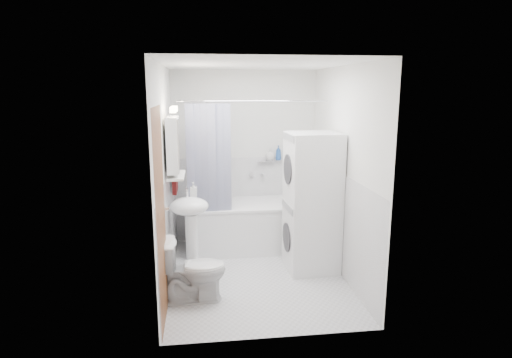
{
  "coord_description": "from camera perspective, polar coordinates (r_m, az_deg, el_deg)",
  "views": [
    {
      "loc": [
        -0.59,
        -4.65,
        2.14
      ],
      "look_at": [
        0.01,
        0.15,
        1.12
      ],
      "focal_mm": 30.0,
      "sensor_mm": 36.0,
      "label": 1
    }
  ],
  "objects": [
    {
      "name": "soap_pump",
      "position": [
        5.04,
        -8.33,
        -1.93
      ],
      "size": [
        0.08,
        0.17,
        0.08
      ],
      "primitive_type": "imported",
      "color": "gray",
      "rests_on": "sink"
    },
    {
      "name": "floor",
      "position": [
        5.15,
        0.07,
        -12.7
      ],
      "size": [
        2.6,
        2.6,
        0.0
      ],
      "primitive_type": "plane",
      "color": "silver",
      "rests_on": "ground"
    },
    {
      "name": "shampoo_a",
      "position": [
        6.03,
        1.88,
        3.13
      ],
      "size": [
        0.13,
        0.17,
        0.13
      ],
      "primitive_type": "imported",
      "color": "gray",
      "rests_on": "shower_caddy"
    },
    {
      "name": "washer_dryer",
      "position": [
        5.12,
        7.43,
        -3.1
      ],
      "size": [
        0.62,
        0.61,
        1.65
      ],
      "rotation": [
        0.0,
        0.0,
        0.04
      ],
      "color": "white",
      "rests_on": "ground"
    },
    {
      "name": "shelf_bottle",
      "position": [
        4.69,
        -10.7,
        0.69
      ],
      "size": [
        0.07,
        0.18,
        0.07
      ],
      "primitive_type": "imported",
      "color": "gray",
      "rests_on": "shelf"
    },
    {
      "name": "shower_curtain",
      "position": [
        5.3,
        -6.27,
        2.13
      ],
      "size": [
        0.55,
        0.02,
        1.45
      ],
      "color": "#151B4C",
      "rests_on": "curtain_rod"
    },
    {
      "name": "shelf",
      "position": [
        4.85,
        -10.58,
        0.47
      ],
      "size": [
        0.18,
        0.54,
        0.02
      ],
      "primitive_type": "cube",
      "color": "silver",
      "rests_on": "room_walls"
    },
    {
      "name": "door",
      "position": [
        4.27,
        -11.76,
        -3.89
      ],
      "size": [
        0.05,
        2.0,
        2.0
      ],
      "color": "brown",
      "rests_on": "ground"
    },
    {
      "name": "medicine_cabinet",
      "position": [
        4.79,
        -10.92,
        4.76
      ],
      "size": [
        0.13,
        0.5,
        0.71
      ],
      "color": "white",
      "rests_on": "room_walls"
    },
    {
      "name": "shower_caddy",
      "position": [
        6.03,
        1.27,
        2.41
      ],
      "size": [
        0.22,
        0.06,
        0.02
      ],
      "primitive_type": "cube",
      "color": "silver",
      "rests_on": "room_walls"
    },
    {
      "name": "shelf_cup",
      "position": [
        4.95,
        -10.53,
        1.46
      ],
      "size": [
        0.1,
        0.09,
        0.1
      ],
      "primitive_type": "imported",
      "color": "gray",
      "rests_on": "shelf"
    },
    {
      "name": "toilet",
      "position": [
        4.51,
        -8.38,
        -11.93
      ],
      "size": [
        0.68,
        0.39,
        0.66
      ],
      "primitive_type": "imported",
      "rotation": [
        0.0,
        0.0,
        1.6
      ],
      "color": "white",
      "rests_on": "ground"
    },
    {
      "name": "curtain_rod",
      "position": [
        5.27,
        -0.35,
        10.34
      ],
      "size": [
        1.85,
        0.02,
        0.02
      ],
      "primitive_type": "cylinder",
      "rotation": [
        0.0,
        1.57,
        0.0
      ],
      "color": "silver",
      "rests_on": "room_walls"
    },
    {
      "name": "shampoo_b",
      "position": [
        6.05,
        3.0,
        2.91
      ],
      "size": [
        0.08,
        0.21,
        0.08
      ],
      "primitive_type": "imported",
      "color": "#265199",
      "rests_on": "shower_caddy"
    },
    {
      "name": "bathtub",
      "position": [
        5.88,
        -0.73,
        -5.85
      ],
      "size": [
        1.67,
        0.79,
        0.64
      ],
      "color": "white",
      "rests_on": "ground"
    },
    {
      "name": "towel",
      "position": [
        5.3,
        -10.88,
        3.25
      ],
      "size": [
        0.07,
        0.38,
        0.92
      ],
      "color": "#5D1918",
      "rests_on": "room_walls"
    },
    {
      "name": "tub_spout",
      "position": [
        6.07,
        0.78,
        0.61
      ],
      "size": [
        0.04,
        0.12,
        0.04
      ],
      "primitive_type": "cylinder",
      "rotation": [
        1.57,
        0.0,
        0.0
      ],
      "color": "silver",
      "rests_on": "room_walls"
    },
    {
      "name": "room_walls",
      "position": [
        4.73,
        0.07,
        3.92
      ],
      "size": [
        2.6,
        2.6,
        2.6
      ],
      "color": "white",
      "rests_on": "ground"
    },
    {
      "name": "wainscot",
      "position": [
        5.21,
        -0.34,
        -5.35
      ],
      "size": [
        1.98,
        2.58,
        2.58
      ],
      "color": "white",
      "rests_on": "ground"
    },
    {
      "name": "sink",
      "position": [
        4.92,
        -8.79,
        -5.25
      ],
      "size": [
        0.44,
        0.37,
        1.04
      ],
      "color": "white",
      "rests_on": "ground"
    }
  ]
}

